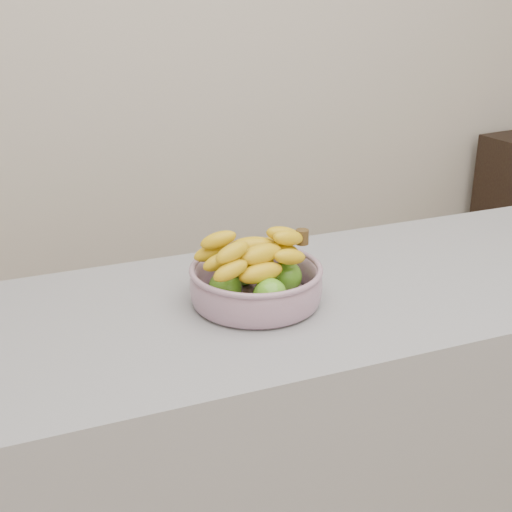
{
  "coord_description": "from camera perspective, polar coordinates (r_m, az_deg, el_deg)",
  "views": [
    {
      "loc": [
        -0.71,
        -0.63,
        1.53
      ],
      "look_at": [
        -0.23,
        0.57,
        1.0
      ],
      "focal_mm": 50.0,
      "sensor_mm": 36.0,
      "label": 1
    }
  ],
  "objects": [
    {
      "name": "counter",
      "position": [
        1.76,
        7.22,
        -15.66
      ],
      "size": [
        2.0,
        0.6,
        0.9
      ],
      "primitive_type": "cube",
      "color": "gray",
      "rests_on": "ground"
    },
    {
      "name": "fruit_bowl",
      "position": [
        1.42,
        -0.02,
        -1.96
      ],
      "size": [
        0.27,
        0.27,
        0.14
      ],
      "rotation": [
        0.0,
        0.0,
        0.04
      ],
      "color": "#A6AFC8",
      "rests_on": "counter"
    }
  ]
}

